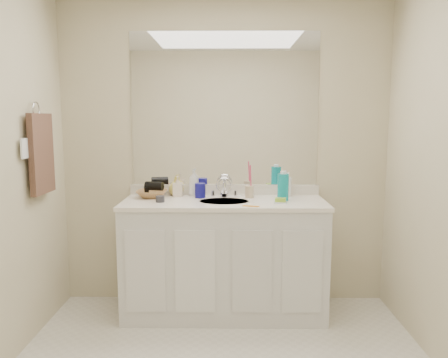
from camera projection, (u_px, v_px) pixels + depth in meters
name	position (u px, v px, depth m)	size (l,w,h in m)	color
wall_back	(224.00, 155.00, 3.50)	(2.60, 0.02, 2.40)	beige
wall_front	(211.00, 255.00, 0.93)	(2.60, 0.02, 2.40)	beige
vanity_cabinet	(224.00, 259.00, 3.33)	(1.50, 0.55, 0.85)	silver
countertop	(224.00, 202.00, 3.27)	(1.52, 0.57, 0.03)	white
backsplash	(224.00, 190.00, 3.52)	(1.52, 0.03, 0.08)	silver
sink_basin	(224.00, 203.00, 3.25)	(0.37, 0.37, 0.02)	beige
faucet	(224.00, 190.00, 3.42)	(0.02, 0.02, 0.11)	silver
mirror	(224.00, 110.00, 3.45)	(1.48, 0.01, 1.20)	white
blue_mug	(200.00, 190.00, 3.38)	(0.08, 0.08, 0.11)	navy
tan_cup	(249.00, 192.00, 3.39)	(0.07, 0.07, 0.09)	#C6AE8C
toothbrush	(251.00, 178.00, 3.37)	(0.01, 0.01, 0.21)	#F23F6C
mouthwash_bottle	(283.00, 187.00, 3.27)	(0.08, 0.08, 0.20)	#0C919A
clear_pump_bottle	(288.00, 187.00, 3.45)	(0.06, 0.06, 0.15)	white
soap_dish	(280.00, 202.00, 3.17)	(0.09, 0.07, 0.01)	white
green_soap	(280.00, 200.00, 3.17)	(0.08, 0.05, 0.03)	#88B82C
orange_comb	(251.00, 206.00, 3.05)	(0.12, 0.02, 0.00)	orange
dark_jar	(160.00, 199.00, 3.21)	(0.06, 0.06, 0.05)	#2D2D33
soap_bottle_white	(193.00, 183.00, 3.47)	(0.08, 0.08, 0.20)	silver
soap_bottle_cream	(178.00, 186.00, 3.44)	(0.07, 0.07, 0.16)	beige
soap_bottle_yellow	(176.00, 186.00, 3.48)	(0.12, 0.12, 0.15)	#E3D358
wicker_basket	(152.00, 194.00, 3.40)	(0.23, 0.23, 0.06)	olive
hair_dryer	(154.00, 186.00, 3.39)	(0.07, 0.07, 0.14)	black
towel_ring	(36.00, 110.00, 2.95)	(0.11, 0.11, 0.01)	silver
hand_towel	(42.00, 154.00, 2.99)	(0.04, 0.32, 0.55)	#38261E
switch_plate	(24.00, 148.00, 2.78)	(0.01, 0.09, 0.13)	white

